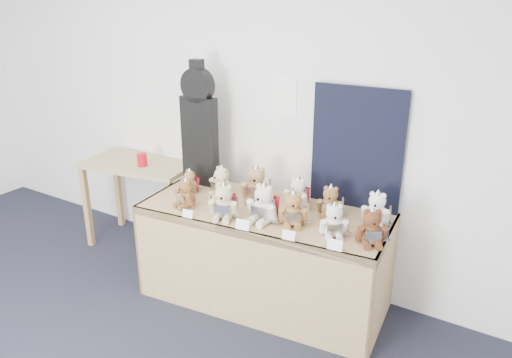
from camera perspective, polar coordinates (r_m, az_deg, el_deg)
The scene contains 22 objects.
room_shell at distance 3.82m, azimuth 3.21°, elevation 9.48°, with size 6.00×6.00×6.00m.
display_table at distance 3.65m, azimuth 0.49°, elevation -6.27°, with size 1.89×0.95×0.76m.
side_table at distance 4.63m, azimuth -13.13°, elevation 0.41°, with size 1.05×0.69×0.81m.
guitar_case at distance 4.00m, azimuth -6.51°, elevation 6.12°, with size 0.31×0.10×1.01m.
navy_board at distance 3.61m, azimuth 11.43°, elevation 3.41°, with size 0.67×0.02×0.89m, color black.
red_cup at distance 4.46m, azimuth -12.89°, elevation 2.17°, with size 0.09×0.09×0.11m, color #AF0B1A.
teddy_front_far_left at distance 3.70m, azimuth -8.03°, elevation -1.71°, with size 0.20×0.18×0.24m.
teddy_front_left at distance 3.48m, azimuth -3.68°, elevation -2.73°, with size 0.24×0.22×0.29m.
teddy_front_centre at distance 3.42m, azimuth 0.89°, elevation -2.96°, with size 0.25×0.21×0.31m.
teddy_front_right at distance 3.38m, azimuth 4.25°, elevation -3.56°, with size 0.23×0.22×0.27m.
teddy_front_far_right at distance 3.26m, azimuth 8.90°, elevation -4.84°, with size 0.21×0.21×0.25m.
teddy_front_end at distance 3.21m, azimuth 13.07°, elevation -5.47°, with size 0.22×0.22×0.27m.
teddy_back_left at distance 3.85m, azimuth -4.00°, elevation -0.44°, with size 0.22×0.21×0.27m.
teddy_back_centre_left at distance 3.74m, azimuth 0.02°, elevation -0.74°, with size 0.26×0.24×0.31m.
teddy_back_centre_right at distance 3.65m, azimuth 4.76°, elevation -1.72°, with size 0.22×0.18×0.27m.
teddy_back_right at distance 3.55m, azimuth 8.47°, elevation -2.65°, with size 0.21×0.19×0.25m.
teddy_back_end at distance 3.48m, azimuth 13.59°, elevation -3.45°, with size 0.22×0.19×0.27m.
teddy_back_far_left at distance 3.96m, azimuth -7.59°, elevation -0.35°, with size 0.17×0.16×0.21m.
entry_card_a at distance 3.53m, azimuth -7.82°, elevation -3.96°, with size 0.08×0.00×0.06m, color white.
entry_card_b at distance 3.33m, azimuth -1.55°, elevation -5.25°, with size 0.10×0.00×0.07m, color white.
entry_card_c at distance 3.21m, azimuth 3.75°, elevation -6.43°, with size 0.09×0.00×0.06m, color white.
entry_card_d at distance 3.12m, azimuth 9.00°, elevation -7.45°, with size 0.10×0.00×0.07m, color white.
Camera 1 is at (2.41, -0.80, 2.26)m, focal length 35.00 mm.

